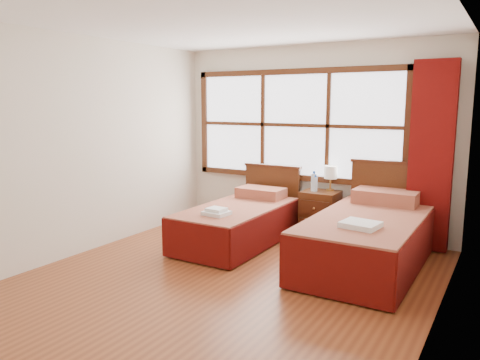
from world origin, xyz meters
The scene contains 15 objects.
floor centered at (0.00, 0.00, 0.00)m, with size 4.50×4.50×0.00m, color brown.
ceiling centered at (0.00, 0.00, 2.60)m, with size 4.50×4.50×0.00m, color white.
wall_back centered at (0.00, 2.25, 1.30)m, with size 4.00×4.00×0.00m, color silver.
wall_left centered at (-2.00, 0.00, 1.30)m, with size 4.50×4.50×0.00m, color silver.
wall_right centered at (2.00, 0.00, 1.30)m, with size 4.50×4.50×0.00m, color silver.
window centered at (-0.25, 2.21, 1.50)m, with size 3.16×0.06×1.56m.
curtain centered at (1.60, 2.11, 1.17)m, with size 0.50×0.16×2.30m, color #690C0A.
bed_left centered at (-0.56, 1.20, 0.28)m, with size 0.96×1.98×0.92m.
bed_right centered at (1.14, 1.20, 0.33)m, with size 1.11×2.16×1.09m.
nightstand centered at (0.25, 1.99, 0.32)m, with size 0.47×0.47×0.63m.
towels_left centered at (-0.53, 0.63, 0.53)m, with size 0.30×0.27×0.08m.
towels_right centered at (1.19, 0.63, 0.61)m, with size 0.39×0.36×0.06m.
lamp centered at (0.34, 2.13, 0.87)m, with size 0.17×0.17×0.34m.
bottle_near centered at (0.16, 1.97, 0.76)m, with size 0.07×0.07×0.27m.
bottle_far centered at (0.19, 1.95, 0.73)m, with size 0.06×0.06×0.22m.
Camera 1 is at (2.48, -3.89, 1.82)m, focal length 35.00 mm.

